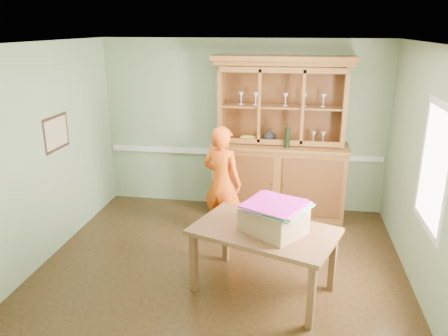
% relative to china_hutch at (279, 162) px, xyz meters
% --- Properties ---
extents(floor, '(4.50, 4.50, 0.00)m').
position_rel_china_hutch_xyz_m(floor, '(-0.61, -1.72, -0.86)').
color(floor, '#452F16').
rests_on(floor, ground).
extents(ceiling, '(4.50, 4.50, 0.00)m').
position_rel_china_hutch_xyz_m(ceiling, '(-0.61, -1.72, 1.84)').
color(ceiling, white).
rests_on(ceiling, wall_back).
extents(wall_back, '(4.50, 0.00, 4.50)m').
position_rel_china_hutch_xyz_m(wall_back, '(-0.61, 0.28, 0.49)').
color(wall_back, gray).
rests_on(wall_back, floor).
extents(wall_left, '(0.00, 4.00, 4.00)m').
position_rel_china_hutch_xyz_m(wall_left, '(-2.86, -1.72, 0.49)').
color(wall_left, gray).
rests_on(wall_left, floor).
extents(wall_right, '(0.00, 4.00, 4.00)m').
position_rel_china_hutch_xyz_m(wall_right, '(1.64, -1.72, 0.49)').
color(wall_right, gray).
rests_on(wall_right, floor).
extents(wall_front, '(4.50, 0.00, 4.50)m').
position_rel_china_hutch_xyz_m(wall_front, '(-0.61, -3.72, 0.49)').
color(wall_front, gray).
rests_on(wall_front, floor).
extents(chair_rail, '(4.41, 0.05, 0.08)m').
position_rel_china_hutch_xyz_m(chair_rail, '(-0.61, 0.26, 0.04)').
color(chair_rail, silver).
rests_on(chair_rail, wall_back).
extents(framed_map, '(0.03, 0.60, 0.46)m').
position_rel_china_hutch_xyz_m(framed_map, '(-2.84, -1.42, 0.69)').
color(framed_map, black).
rests_on(framed_map, wall_left).
extents(window_panel, '(0.03, 0.96, 1.36)m').
position_rel_china_hutch_xyz_m(window_panel, '(1.62, -2.02, 0.64)').
color(window_panel, silver).
rests_on(window_panel, wall_right).
extents(china_hutch, '(2.10, 0.69, 2.46)m').
position_rel_china_hutch_xyz_m(china_hutch, '(0.00, 0.00, 0.00)').
color(china_hutch, olive).
rests_on(china_hutch, floor).
extents(dining_table, '(1.74, 1.37, 0.76)m').
position_rel_china_hutch_xyz_m(dining_table, '(-0.06, -2.19, -0.19)').
color(dining_table, brown).
rests_on(dining_table, floor).
extents(cardboard_box, '(0.78, 0.75, 0.28)m').
position_rel_china_hutch_xyz_m(cardboard_box, '(0.03, -2.23, 0.04)').
color(cardboard_box, '#956E4D').
rests_on(cardboard_box, dining_table).
extents(kite_stack, '(0.76, 0.76, 0.06)m').
position_rel_china_hutch_xyz_m(kite_stack, '(0.06, -2.26, 0.22)').
color(kite_stack, '#B422E4').
rests_on(kite_stack, cardboard_box).
extents(person, '(0.68, 0.56, 1.60)m').
position_rel_china_hutch_xyz_m(person, '(-0.75, -0.90, -0.06)').
color(person, '#F7580F').
rests_on(person, floor).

